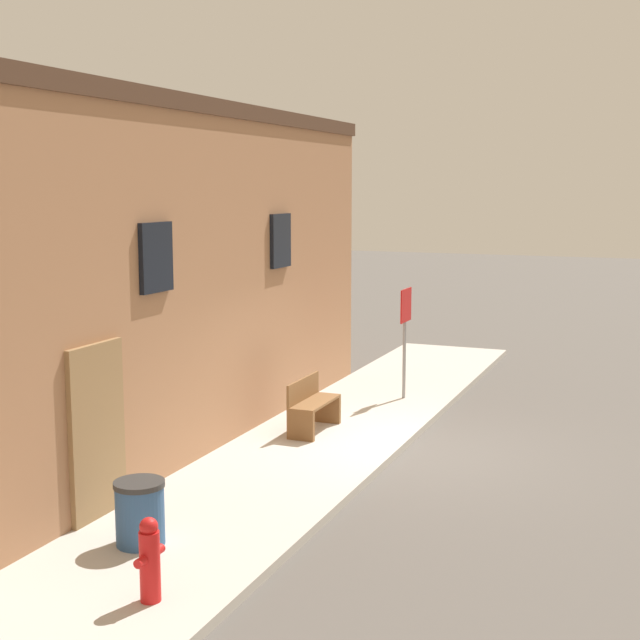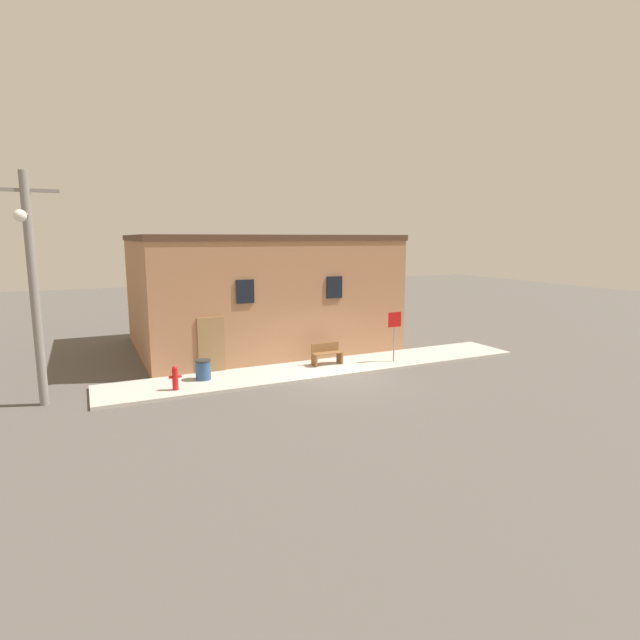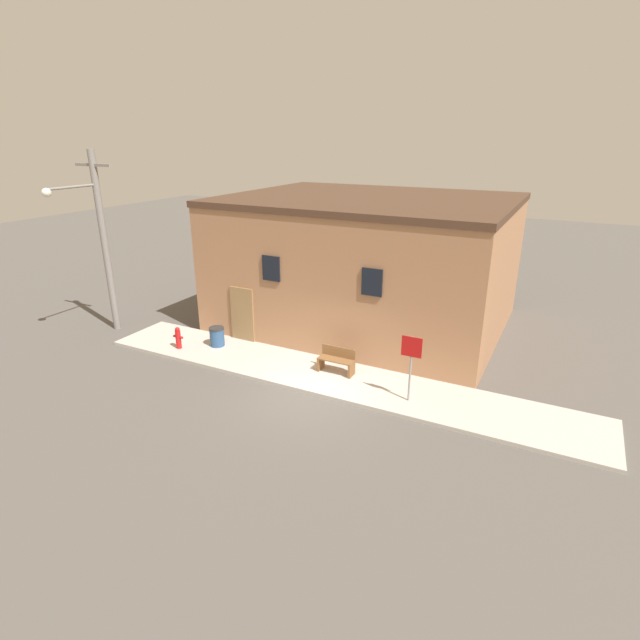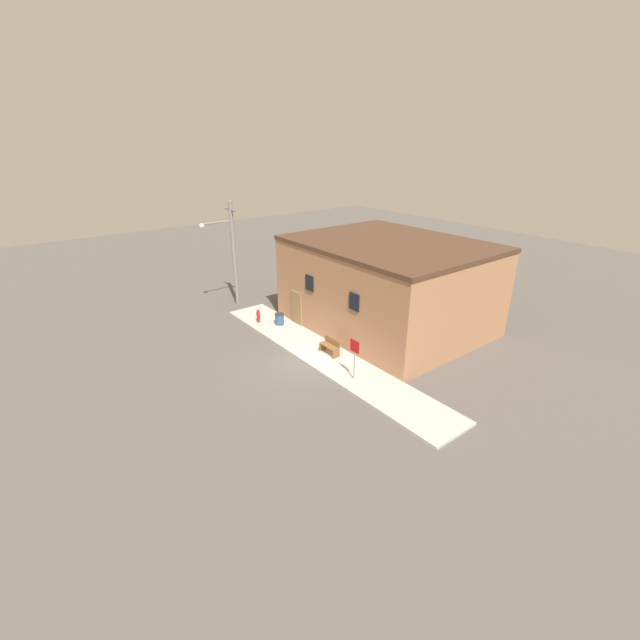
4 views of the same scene
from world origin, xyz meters
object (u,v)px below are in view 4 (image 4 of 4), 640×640
object	(u,v)px
stop_sign	(355,352)
bench	(330,347)
fire_hydrant	(258,316)
trash_bin	(279,319)
utility_pole	(232,251)

from	to	relation	value
stop_sign	bench	bearing A→B (deg)	165.00
fire_hydrant	bench	distance (m)	6.10
trash_bin	stop_sign	bearing A→B (deg)	-5.26
stop_sign	utility_pole	distance (m)	12.83
bench	trash_bin	world-z (taller)	bench
fire_hydrant	stop_sign	distance (m)	8.81
stop_sign	fire_hydrant	bearing A→B (deg)	-179.05
bench	fire_hydrant	bearing A→B (deg)	-171.81
stop_sign	trash_bin	distance (m)	7.74
stop_sign	trash_bin	bearing A→B (deg)	174.74
bench	stop_sign	bearing A→B (deg)	-15.00
fire_hydrant	stop_sign	world-z (taller)	stop_sign
stop_sign	bench	size ratio (longest dim) A/B	1.69
fire_hydrant	trash_bin	size ratio (longest dim) A/B	1.15
fire_hydrant	utility_pole	world-z (taller)	utility_pole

